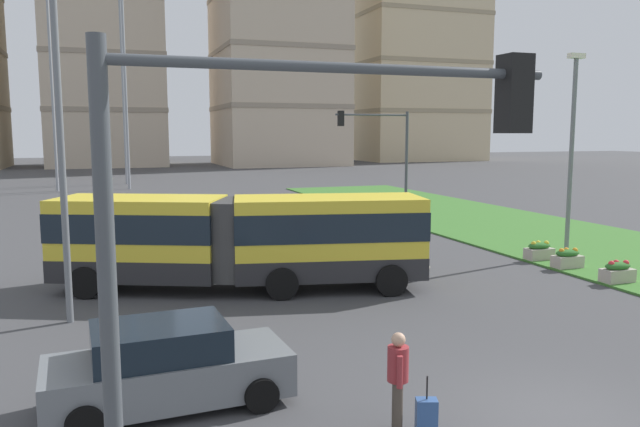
{
  "coord_description": "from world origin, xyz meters",
  "views": [
    {
      "loc": [
        -7.49,
        -8.41,
        5.04
      ],
      "look_at": [
        -0.28,
        12.09,
        2.2
      ],
      "focal_mm": 34.61,
      "sensor_mm": 36.0,
      "label": 1
    }
  ],
  "objects_px": {
    "flower_planter_2": "(617,272)",
    "traffic_light_far_right": "(384,147)",
    "flower_planter_4": "(539,251)",
    "streetlight_left": "(59,114)",
    "car_grey_wagon": "(167,367)",
    "articulated_bus": "(241,239)",
    "traffic_light_near_left": "(275,240)",
    "apartment_tower_westcentre": "(102,33)",
    "rolling_suitcase": "(426,415)",
    "apartment_tower_eastcentre": "(416,19)",
    "streetlight_median": "(572,145)",
    "pedestrian_crossing": "(398,375)",
    "flower_planter_3": "(567,258)"
  },
  "relations": [
    {
      "from": "articulated_bus",
      "to": "streetlight_left",
      "type": "xyz_separation_m",
      "value": [
        -5.1,
        -1.98,
        3.88
      ]
    },
    {
      "from": "rolling_suitcase",
      "to": "apartment_tower_eastcentre",
      "type": "distance_m",
      "value": 110.96
    },
    {
      "from": "car_grey_wagon",
      "to": "flower_planter_2",
      "type": "relative_size",
      "value": 4.07
    },
    {
      "from": "apartment_tower_westcentre",
      "to": "flower_planter_2",
      "type": "bearing_deg",
      "value": -79.86
    },
    {
      "from": "pedestrian_crossing",
      "to": "rolling_suitcase",
      "type": "relative_size",
      "value": 1.79
    },
    {
      "from": "rolling_suitcase",
      "to": "flower_planter_4",
      "type": "distance_m",
      "value": 15.67
    },
    {
      "from": "flower_planter_3",
      "to": "flower_planter_2",
      "type": "bearing_deg",
      "value": -90.0
    },
    {
      "from": "articulated_bus",
      "to": "rolling_suitcase",
      "type": "xyz_separation_m",
      "value": [
        0.88,
        -10.61,
        -1.34
      ]
    },
    {
      "from": "streetlight_median",
      "to": "rolling_suitcase",
      "type": "bearing_deg",
      "value": -138.27
    },
    {
      "from": "articulated_bus",
      "to": "streetlight_median",
      "type": "height_order",
      "value": "streetlight_median"
    },
    {
      "from": "rolling_suitcase",
      "to": "traffic_light_near_left",
      "type": "relative_size",
      "value": 0.17
    },
    {
      "from": "traffic_light_far_right",
      "to": "apartment_tower_eastcentre",
      "type": "bearing_deg",
      "value": 60.94
    },
    {
      "from": "traffic_light_far_right",
      "to": "apartment_tower_eastcentre",
      "type": "relative_size",
      "value": 0.12
    },
    {
      "from": "flower_planter_2",
      "to": "traffic_light_far_right",
      "type": "height_order",
      "value": "traffic_light_far_right"
    },
    {
      "from": "flower_planter_2",
      "to": "flower_planter_4",
      "type": "relative_size",
      "value": 1.0
    },
    {
      "from": "rolling_suitcase",
      "to": "streetlight_median",
      "type": "distance_m",
      "value": 18.0
    },
    {
      "from": "car_grey_wagon",
      "to": "pedestrian_crossing",
      "type": "xyz_separation_m",
      "value": [
        3.58,
        -2.31,
        0.25
      ]
    },
    {
      "from": "flower_planter_4",
      "to": "streetlight_left",
      "type": "distance_m",
      "value": 18.05
    },
    {
      "from": "flower_planter_2",
      "to": "traffic_light_near_left",
      "type": "distance_m",
      "value": 18.32
    },
    {
      "from": "articulated_bus",
      "to": "streetlight_left",
      "type": "relative_size",
      "value": 1.17
    },
    {
      "from": "flower_planter_4",
      "to": "streetlight_median",
      "type": "height_order",
      "value": "streetlight_median"
    },
    {
      "from": "flower_planter_3",
      "to": "streetlight_left",
      "type": "distance_m",
      "value": 17.91
    },
    {
      "from": "car_grey_wagon",
      "to": "traffic_light_near_left",
      "type": "bearing_deg",
      "value": -84.91
    },
    {
      "from": "flower_planter_2",
      "to": "traffic_light_near_left",
      "type": "relative_size",
      "value": 0.19
    },
    {
      "from": "rolling_suitcase",
      "to": "streetlight_left",
      "type": "relative_size",
      "value": 0.1
    },
    {
      "from": "traffic_light_near_left",
      "to": "traffic_light_far_right",
      "type": "distance_m",
      "value": 28.13
    },
    {
      "from": "pedestrian_crossing",
      "to": "traffic_light_near_left",
      "type": "distance_m",
      "value": 5.57
    },
    {
      "from": "flower_planter_2",
      "to": "apartment_tower_westcentre",
      "type": "height_order",
      "value": "apartment_tower_westcentre"
    },
    {
      "from": "traffic_light_near_left",
      "to": "streetlight_left",
      "type": "xyz_separation_m",
      "value": [
        -2.48,
        11.94,
        1.47
      ]
    },
    {
      "from": "articulated_bus",
      "to": "flower_planter_3",
      "type": "relative_size",
      "value": 10.86
    },
    {
      "from": "pedestrian_crossing",
      "to": "flower_planter_4",
      "type": "bearing_deg",
      "value": 42.93
    },
    {
      "from": "articulated_bus",
      "to": "traffic_light_far_right",
      "type": "xyz_separation_m",
      "value": [
        10.27,
        11.07,
        2.62
      ]
    },
    {
      "from": "articulated_bus",
      "to": "flower_planter_3",
      "type": "height_order",
      "value": "articulated_bus"
    },
    {
      "from": "car_grey_wagon",
      "to": "rolling_suitcase",
      "type": "height_order",
      "value": "car_grey_wagon"
    },
    {
      "from": "car_grey_wagon",
      "to": "flower_planter_2",
      "type": "xyz_separation_m",
      "value": [
        15.19,
        4.53,
        -0.33
      ]
    },
    {
      "from": "rolling_suitcase",
      "to": "articulated_bus",
      "type": "bearing_deg",
      "value": 94.76
    },
    {
      "from": "streetlight_left",
      "to": "apartment_tower_westcentre",
      "type": "distance_m",
      "value": 85.66
    },
    {
      "from": "streetlight_median",
      "to": "car_grey_wagon",
      "type": "bearing_deg",
      "value": -151.87
    },
    {
      "from": "pedestrian_crossing",
      "to": "streetlight_median",
      "type": "xyz_separation_m",
      "value": [
        13.51,
        11.45,
        3.54
      ]
    },
    {
      "from": "rolling_suitcase",
      "to": "streetlight_median",
      "type": "relative_size",
      "value": 0.12
    },
    {
      "from": "car_grey_wagon",
      "to": "flower_planter_4",
      "type": "relative_size",
      "value": 4.07
    },
    {
      "from": "streetlight_median",
      "to": "apartment_tower_eastcentre",
      "type": "bearing_deg",
      "value": 65.99
    },
    {
      "from": "apartment_tower_westcentre",
      "to": "apartment_tower_eastcentre",
      "type": "height_order",
      "value": "apartment_tower_eastcentre"
    },
    {
      "from": "streetlight_left",
      "to": "streetlight_median",
      "type": "height_order",
      "value": "streetlight_left"
    },
    {
      "from": "rolling_suitcase",
      "to": "apartment_tower_westcentre",
      "type": "distance_m",
      "value": 95.2
    },
    {
      "from": "traffic_light_far_right",
      "to": "streetlight_median",
      "type": "distance_m",
      "value": 10.69
    },
    {
      "from": "traffic_light_near_left",
      "to": "apartment_tower_eastcentre",
      "type": "xyz_separation_m",
      "value": [
        53.92,
        98.83,
        21.69
      ]
    },
    {
      "from": "traffic_light_far_right",
      "to": "car_grey_wagon",
      "type": "bearing_deg",
      "value": -124.98
    },
    {
      "from": "articulated_bus",
      "to": "streetlight_median",
      "type": "distance_m",
      "value": 14.28
    },
    {
      "from": "apartment_tower_westcentre",
      "to": "rolling_suitcase",
      "type": "bearing_deg",
      "value": -87.41
    }
  ]
}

